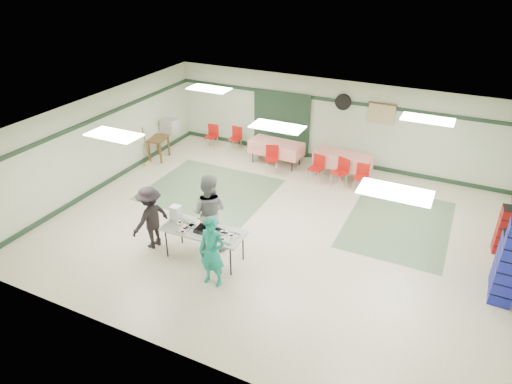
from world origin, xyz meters
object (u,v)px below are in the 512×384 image
at_px(chair_loose_a, 236,136).
at_px(chair_loose_b, 212,134).
at_px(volunteer_grey, 209,212).
at_px(crate_stack_blue_a, 506,261).
at_px(chair_c, 362,174).
at_px(crate_stack_blue_b, 510,264).
at_px(chair_b, 317,165).
at_px(dining_table_b, 276,147).
at_px(volunteer_dark, 151,218).
at_px(chair_d, 272,156).
at_px(dining_table_a, 343,160).
at_px(chair_a, 341,169).
at_px(serving_table, 204,232).
at_px(broom, 146,145).
at_px(volunteer_teal, 212,252).
at_px(office_printer, 170,125).
at_px(crate_stack_red, 506,230).
at_px(printer_table, 158,141).

relative_size(chair_loose_a, chair_loose_b, 0.98).
height_order(volunteer_grey, chair_loose_a, volunteer_grey).
bearing_deg(crate_stack_blue_a, chair_c, 140.97).
distance_m(volunteer_grey, crate_stack_blue_b, 6.26).
xyz_separation_m(volunteer_grey, chair_b, (1.14, 4.35, -0.44)).
distance_m(dining_table_b, crate_stack_blue_b, 7.81).
bearing_deg(crate_stack_blue_b, volunteer_dark, -169.12).
xyz_separation_m(chair_d, chair_loose_b, (-2.66, 0.85, -0.01)).
relative_size(dining_table_a, crate_stack_blue_a, 1.35).
xyz_separation_m(dining_table_b, crate_stack_blue_b, (6.65, -4.08, 0.37)).
relative_size(chair_a, crate_stack_blue_a, 0.66).
bearing_deg(volunteer_dark, serving_table, 106.69).
xyz_separation_m(chair_c, crate_stack_blue_a, (3.70, -3.00, 0.16)).
relative_size(chair_a, chair_c, 1.07).
bearing_deg(chair_a, chair_d, -157.59).
xyz_separation_m(chair_b, chair_d, (-1.49, 0.00, 0.02)).
relative_size(dining_table_a, broom, 1.36).
relative_size(chair_b, chair_loose_a, 1.00).
distance_m(volunteer_dark, chair_c, 6.18).
relative_size(volunteer_teal, dining_table_a, 0.91).
bearing_deg(crate_stack_blue_a, chair_loose_a, 154.14).
relative_size(serving_table, chair_loose_b, 2.29).
distance_m(chair_a, office_printer, 6.00).
distance_m(volunteer_teal, chair_d, 5.61).
bearing_deg(volunteer_teal, serving_table, 130.32).
bearing_deg(office_printer, serving_table, -48.73).
height_order(volunteer_teal, chair_c, volunteer_teal).
bearing_deg(crate_stack_blue_b, volunteer_teal, -159.97).
bearing_deg(serving_table, chair_loose_a, 110.04).
bearing_deg(broom, dining_table_b, 18.38).
xyz_separation_m(chair_b, crate_stack_red, (5.06, -1.64, 0.09)).
distance_m(volunteer_grey, chair_d, 4.38).
distance_m(chair_d, crate_stack_red, 6.75).
height_order(volunteer_dark, crate_stack_blue_a, volunteer_dark).
bearing_deg(crate_stack_blue_a, crate_stack_red, 90.00).
height_order(volunteer_teal, dining_table_b, volunteer_teal).
bearing_deg(crate_stack_red, dining_table_a, 153.60).
bearing_deg(chair_a, chair_loose_b, -167.47).
bearing_deg(office_printer, crate_stack_blue_a, -16.35).
bearing_deg(dining_table_b, chair_c, -7.61).
height_order(chair_b, chair_loose_b, chair_loose_b).
height_order(chair_loose_a, crate_stack_red, crate_stack_red).
bearing_deg(chair_loose_b, chair_b, -15.53).
xyz_separation_m(volunteer_grey, chair_a, (1.89, 4.35, -0.41)).
distance_m(crate_stack_red, printer_table, 10.34).
xyz_separation_m(crate_stack_blue_b, broom, (-10.38, 2.22, -0.27)).
bearing_deg(volunteer_teal, crate_stack_red, 33.00).
bearing_deg(office_printer, chair_c, 0.11).
bearing_deg(serving_table, chair_d, 94.38).
xyz_separation_m(chair_a, chair_b, (-0.74, 0.00, -0.03)).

